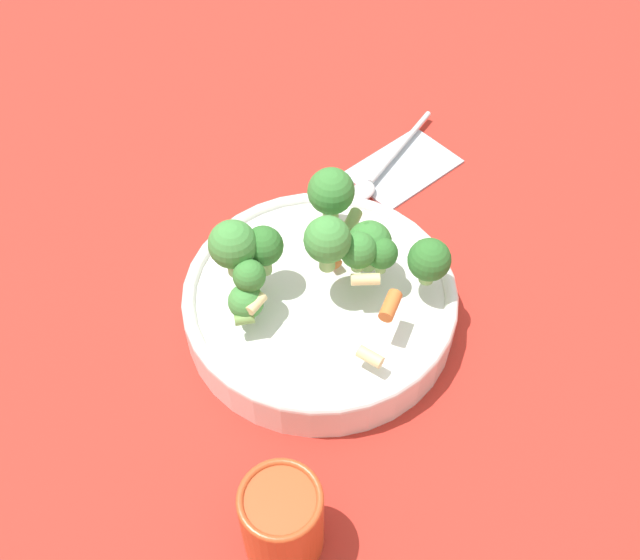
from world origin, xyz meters
TOP-DOWN VIEW (x-y plane):
  - ground_plane at (0.00, 0.00)m, footprint 3.00×3.00m
  - bowl at (0.00, 0.00)m, footprint 0.28×0.28m
  - pasta_salad at (-0.01, 0.01)m, footprint 0.21×0.22m
  - cup at (0.21, -0.11)m, footprint 0.07×0.07m
  - napkin at (-0.18, 0.17)m, footprint 0.13×0.15m
  - spoon at (-0.18, 0.14)m, footprint 0.13×0.16m

SIDE VIEW (x-z plane):
  - ground_plane at x=0.00m, z-range 0.00..0.00m
  - napkin at x=-0.18m, z-range 0.00..0.01m
  - spoon at x=-0.18m, z-range 0.01..0.02m
  - bowl at x=0.00m, z-range 0.00..0.05m
  - cup at x=0.21m, z-range 0.00..0.09m
  - pasta_salad at x=-0.01m, z-range 0.05..0.15m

